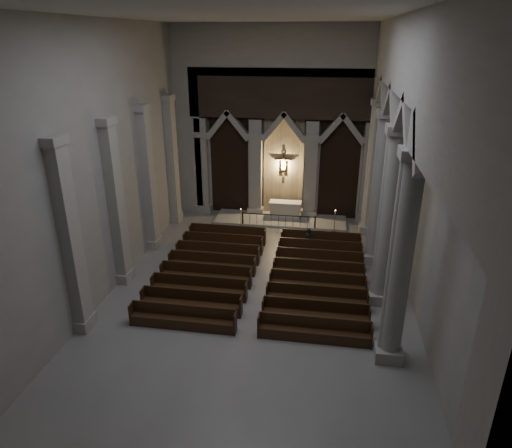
# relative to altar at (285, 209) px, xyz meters

# --- Properties ---
(room) EXTENTS (24.00, 24.10, 12.00)m
(room) POSITION_rel_altar_xyz_m (-0.26, -10.94, 6.92)
(room) COLOR gray
(room) RESTS_ON ground
(sanctuary_wall) EXTENTS (14.00, 0.77, 12.00)m
(sanctuary_wall) POSITION_rel_altar_xyz_m (-0.26, 0.60, 5.93)
(sanctuary_wall) COLOR #A3A098
(sanctuary_wall) RESTS_ON ground
(right_arcade) EXTENTS (1.00, 24.00, 12.00)m
(right_arcade) POSITION_rel_altar_xyz_m (5.24, -9.61, 7.14)
(right_arcade) COLOR #A3A098
(right_arcade) RESTS_ON ground
(left_pilasters) EXTENTS (0.60, 13.00, 8.03)m
(left_pilasters) POSITION_rel_altar_xyz_m (-7.01, -7.44, 3.22)
(left_pilasters) COLOR #A3A098
(left_pilasters) RESTS_ON ground
(sanctuary_step) EXTENTS (8.50, 2.60, 0.15)m
(sanctuary_step) POSITION_rel_altar_xyz_m (-0.26, -0.34, -0.61)
(sanctuary_step) COLOR #A3A098
(sanctuary_step) RESTS_ON ground
(altar) EXTENTS (2.10, 0.84, 1.06)m
(altar) POSITION_rel_altar_xyz_m (0.00, 0.00, 0.00)
(altar) COLOR beige
(altar) RESTS_ON sanctuary_step
(altar_rail) EXTENTS (4.67, 0.09, 0.92)m
(altar_rail) POSITION_rel_altar_xyz_m (-0.26, -1.59, -0.08)
(altar_rail) COLOR black
(altar_rail) RESTS_ON ground
(candle_stand_left) EXTENTS (0.21, 0.21, 1.22)m
(candle_stand_left) POSITION_rel_altar_xyz_m (-2.63, -1.78, -0.35)
(candle_stand_left) COLOR olive
(candle_stand_left) RESTS_ON ground
(candle_stand_right) EXTENTS (0.25, 0.25, 1.47)m
(candle_stand_right) POSITION_rel_altar_xyz_m (3.22, -1.71, -0.29)
(candle_stand_right) COLOR olive
(candle_stand_right) RESTS_ON ground
(pews) EXTENTS (9.90, 9.10, 1.00)m
(pews) POSITION_rel_altar_xyz_m (-0.26, -8.49, -0.36)
(pews) COLOR black
(pews) RESTS_ON ground
(worshipper) EXTENTS (0.55, 0.41, 1.36)m
(worshipper) POSITION_rel_altar_xyz_m (1.80, -4.68, -0.00)
(worshipper) COLOR black
(worshipper) RESTS_ON ground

